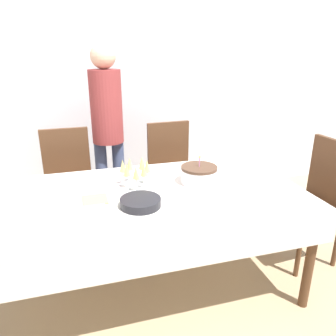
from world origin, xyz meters
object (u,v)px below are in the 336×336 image
object	(u,v)px
dining_chair_far_right	(172,170)
plate_stack_main	(140,202)
dining_chair_right_end	(316,196)
person_standing	(107,120)
birthday_cake	(199,175)
champagne_tray	(136,174)
dining_chair_far_left	(69,181)

from	to	relation	value
dining_chair_far_right	plate_stack_main	size ratio (longest dim) A/B	3.98
dining_chair_right_end	person_standing	world-z (taller)	person_standing
birthday_cake	champagne_tray	xyz separation A→B (m)	(-0.43, 0.06, 0.03)
champagne_tray	dining_chair_far_right	bearing A→B (deg)	56.89
dining_chair_far_left	dining_chair_far_right	size ratio (longest dim) A/B	1.00
dining_chair_far_right	person_standing	world-z (taller)	person_standing
dining_chair_far_right	person_standing	bearing A→B (deg)	160.60
birthday_cake	champagne_tray	size ratio (longest dim) A/B	0.85
birthday_cake	person_standing	world-z (taller)	person_standing
dining_chair_far_right	dining_chair_right_end	distance (m)	1.24
champagne_tray	plate_stack_main	world-z (taller)	champagne_tray
dining_chair_far_right	champagne_tray	world-z (taller)	dining_chair_far_right
dining_chair_far_right	plate_stack_main	bearing A→B (deg)	-116.17
dining_chair_right_end	birthday_cake	world-z (taller)	dining_chair_right_end
dining_chair_far_right	dining_chair_right_end	xyz separation A→B (m)	(0.91, -0.85, 0.00)
birthday_cake	dining_chair_right_end	bearing A→B (deg)	-4.24
dining_chair_far_right	birthday_cake	world-z (taller)	dining_chair_far_right
dining_chair_far_left	dining_chair_right_end	size ratio (longest dim) A/B	1.00
birthday_cake	plate_stack_main	distance (m)	0.52
dining_chair_far_left	dining_chair_right_end	xyz separation A→B (m)	(1.83, -0.85, 0.00)
birthday_cake	plate_stack_main	size ratio (longest dim) A/B	1.02
champagne_tray	plate_stack_main	bearing A→B (deg)	-95.86
dining_chair_right_end	plate_stack_main	size ratio (longest dim) A/B	3.98
dining_chair_far_left	dining_chair_far_right	xyz separation A→B (m)	(0.93, -0.00, 0.00)
plate_stack_main	champagne_tray	bearing A→B (deg)	84.14
dining_chair_right_end	birthday_cake	bearing A→B (deg)	175.76
dining_chair_far_right	champagne_tray	distance (m)	0.91
dining_chair_far_left	plate_stack_main	distance (m)	1.13
dining_chair_far_right	birthday_cake	distance (m)	0.82
dining_chair_far_left	dining_chair_right_end	world-z (taller)	same
plate_stack_main	person_standing	xyz separation A→B (m)	(-0.05, 1.21, 0.25)
dining_chair_far_right	birthday_cake	bearing A→B (deg)	-93.02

